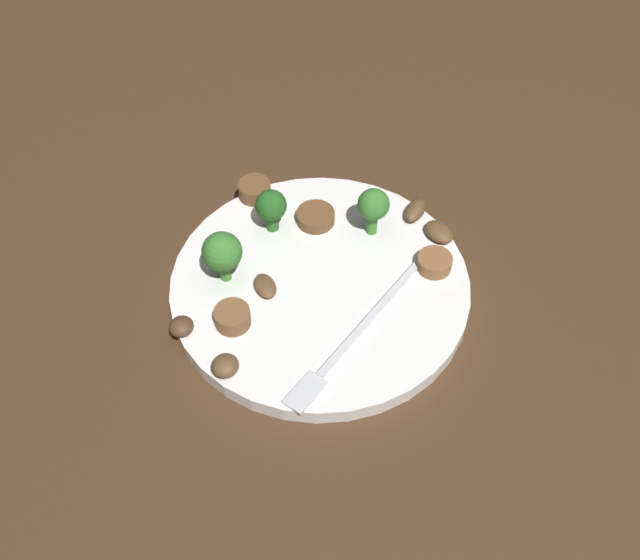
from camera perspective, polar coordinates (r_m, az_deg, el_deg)
name	(u,v)px	position (r m, az deg, el deg)	size (l,w,h in m)	color
ground_plane	(320,291)	(0.63, 0.00, -0.89)	(1.40, 1.40, 0.00)	#422B19
plate	(320,286)	(0.62, 0.00, -0.45)	(0.26, 0.26, 0.02)	white
fork	(350,342)	(0.58, 2.39, -4.95)	(0.17, 0.09, 0.00)	silver
broccoli_floret_0	(373,206)	(0.63, 4.29, 5.91)	(0.03, 0.03, 0.05)	#408630
broccoli_floret_1	(271,207)	(0.64, -3.92, 5.85)	(0.03, 0.03, 0.04)	#296420
broccoli_floret_2	(222,253)	(0.60, -7.83, 2.18)	(0.03, 0.03, 0.05)	#408630
sausage_slice_0	(434,263)	(0.63, 9.13, 1.38)	(0.03, 0.03, 0.01)	brown
sausage_slice_1	(254,190)	(0.69, -5.26, 7.19)	(0.03, 0.03, 0.02)	brown
sausage_slice_2	(232,317)	(0.59, -7.02, -2.97)	(0.03, 0.03, 0.02)	brown
sausage_slice_3	(316,217)	(0.66, -0.35, 5.06)	(0.04, 0.04, 0.01)	brown
mushroom_0	(181,326)	(0.59, -11.03, -3.66)	(0.02, 0.02, 0.01)	#4C331E
mushroom_1	(265,286)	(0.61, -4.41, -0.48)	(0.03, 0.02, 0.01)	brown
mushroom_2	(415,210)	(0.67, 7.64, 5.56)	(0.03, 0.02, 0.01)	brown
mushroom_3	(439,232)	(0.66, 9.50, 3.81)	(0.03, 0.02, 0.01)	brown
mushroom_4	(225,366)	(0.56, -7.59, -6.82)	(0.02, 0.02, 0.01)	brown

